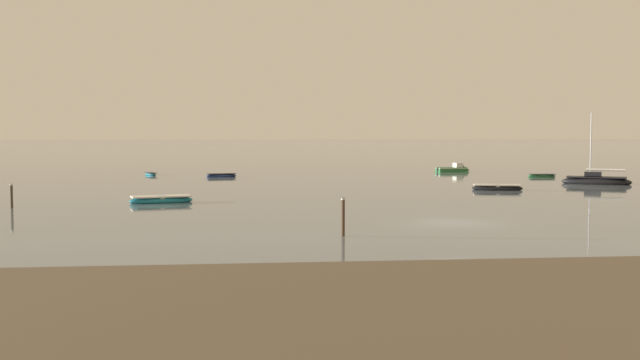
{
  "coord_description": "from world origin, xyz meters",
  "views": [
    {
      "loc": [
        -12.56,
        -43.61,
        5.4
      ],
      "look_at": [
        -4.62,
        29.7,
        0.64
      ],
      "focal_mm": 43.47,
      "sensor_mm": 36.0,
      "label": 1
    }
  ],
  "objects_px": {
    "rowboat_moored_3": "(542,176)",
    "rowboat_moored_5": "(150,174)",
    "rowboat_moored_1": "(497,188)",
    "mooring_post_near": "(12,197)",
    "motorboat_moored_1": "(456,170)",
    "rowboat_moored_0": "(221,176)",
    "rowboat_moored_2": "(161,200)",
    "sailboat_moored_1": "(596,181)",
    "mooring_post_left": "(343,218)"
  },
  "relations": [
    {
      "from": "rowboat_moored_1",
      "to": "motorboat_moored_1",
      "type": "height_order",
      "value": "motorboat_moored_1"
    },
    {
      "from": "rowboat_moored_1",
      "to": "mooring_post_near",
      "type": "height_order",
      "value": "mooring_post_near"
    },
    {
      "from": "sailboat_moored_1",
      "to": "mooring_post_left",
      "type": "xyz_separation_m",
      "value": [
        -30.45,
        -35.01,
        0.6
      ]
    },
    {
      "from": "rowboat_moored_1",
      "to": "rowboat_moored_5",
      "type": "bearing_deg",
      "value": 155.33
    },
    {
      "from": "rowboat_moored_3",
      "to": "rowboat_moored_5",
      "type": "bearing_deg",
      "value": 172.9
    },
    {
      "from": "rowboat_moored_5",
      "to": "mooring_post_left",
      "type": "relative_size",
      "value": 1.42
    },
    {
      "from": "sailboat_moored_1",
      "to": "mooring_post_left",
      "type": "bearing_deg",
      "value": 76.06
    },
    {
      "from": "rowboat_moored_0",
      "to": "motorboat_moored_1",
      "type": "relative_size",
      "value": 0.78
    },
    {
      "from": "rowboat_moored_0",
      "to": "rowboat_moored_1",
      "type": "xyz_separation_m",
      "value": [
        25.15,
        -22.38,
        0.04
      ]
    },
    {
      "from": "rowboat_moored_2",
      "to": "mooring_post_left",
      "type": "xyz_separation_m",
      "value": [
        10.98,
        -19.49,
        0.72
      ]
    },
    {
      "from": "rowboat_moored_3",
      "to": "sailboat_moored_1",
      "type": "relative_size",
      "value": 0.44
    },
    {
      "from": "rowboat_moored_3",
      "to": "mooring_post_near",
      "type": "xyz_separation_m",
      "value": [
        -50.54,
        -30.21,
        0.66
      ]
    },
    {
      "from": "rowboat_moored_0",
      "to": "rowboat_moored_5",
      "type": "distance_m",
      "value": 9.52
    },
    {
      "from": "motorboat_moored_1",
      "to": "mooring_post_left",
      "type": "relative_size",
      "value": 2.17
    },
    {
      "from": "motorboat_moored_1",
      "to": "mooring_post_near",
      "type": "distance_m",
      "value": 61.05
    },
    {
      "from": "rowboat_moored_2",
      "to": "rowboat_moored_5",
      "type": "relative_size",
      "value": 1.6
    },
    {
      "from": "mooring_post_left",
      "to": "rowboat_moored_5",
      "type": "bearing_deg",
      "value": 105.77
    },
    {
      "from": "mooring_post_near",
      "to": "rowboat_moored_0",
      "type": "bearing_deg",
      "value": 68.14
    },
    {
      "from": "rowboat_moored_3",
      "to": "sailboat_moored_1",
      "type": "height_order",
      "value": "sailboat_moored_1"
    },
    {
      "from": "rowboat_moored_2",
      "to": "rowboat_moored_5",
      "type": "bearing_deg",
      "value": 82.44
    },
    {
      "from": "rowboat_moored_1",
      "to": "rowboat_moored_5",
      "type": "distance_m",
      "value": 42.93
    },
    {
      "from": "rowboat_moored_2",
      "to": "rowboat_moored_5",
      "type": "height_order",
      "value": "rowboat_moored_2"
    },
    {
      "from": "sailboat_moored_1",
      "to": "rowboat_moored_5",
      "type": "xyz_separation_m",
      "value": [
        -46.07,
        20.32,
        -0.2
      ]
    },
    {
      "from": "rowboat_moored_1",
      "to": "mooring_post_near",
      "type": "relative_size",
      "value": 2.56
    },
    {
      "from": "mooring_post_left",
      "to": "rowboat_moored_3",
      "type": "bearing_deg",
      "value": 57.71
    },
    {
      "from": "rowboat_moored_2",
      "to": "rowboat_moored_3",
      "type": "distance_m",
      "value": 48.96
    },
    {
      "from": "rowboat_moored_0",
      "to": "sailboat_moored_1",
      "type": "relative_size",
      "value": 0.49
    },
    {
      "from": "rowboat_moored_3",
      "to": "rowboat_moored_5",
      "type": "xyz_separation_m",
      "value": [
        -45.24,
        8.46,
        -0.01
      ]
    },
    {
      "from": "rowboat_moored_0",
      "to": "mooring_post_near",
      "type": "bearing_deg",
      "value": -125.95
    },
    {
      "from": "sailboat_moored_1",
      "to": "rowboat_moored_1",
      "type": "bearing_deg",
      "value": 54.12
    },
    {
      "from": "rowboat_moored_5",
      "to": "rowboat_moored_0",
      "type": "bearing_deg",
      "value": -138.79
    },
    {
      "from": "rowboat_moored_1",
      "to": "sailboat_moored_1",
      "type": "bearing_deg",
      "value": 40.77
    },
    {
      "from": "rowboat_moored_3",
      "to": "motorboat_moored_1",
      "type": "bearing_deg",
      "value": 121.94
    },
    {
      "from": "motorboat_moored_1",
      "to": "mooring_post_left",
      "type": "distance_m",
      "value": 63.36
    },
    {
      "from": "sailboat_moored_1",
      "to": "mooring_post_near",
      "type": "relative_size",
      "value": 4.03
    },
    {
      "from": "motorboat_moored_1",
      "to": "rowboat_moored_3",
      "type": "bearing_deg",
      "value": -70.98
    },
    {
      "from": "rowboat_moored_3",
      "to": "mooring_post_near",
      "type": "relative_size",
      "value": 1.75
    },
    {
      "from": "mooring_post_near",
      "to": "rowboat_moored_3",
      "type": "bearing_deg",
      "value": 30.87
    },
    {
      "from": "rowboat_moored_3",
      "to": "mooring_post_left",
      "type": "height_order",
      "value": "mooring_post_left"
    },
    {
      "from": "rowboat_moored_2",
      "to": "rowboat_moored_0",
      "type": "bearing_deg",
      "value": 68.08
    },
    {
      "from": "rowboat_moored_3",
      "to": "rowboat_moored_5",
      "type": "height_order",
      "value": "rowboat_moored_3"
    },
    {
      "from": "rowboat_moored_2",
      "to": "motorboat_moored_1",
      "type": "xyz_separation_m",
      "value": [
        34.01,
        39.53,
        0.06
      ]
    },
    {
      "from": "sailboat_moored_1",
      "to": "mooring_post_near",
      "type": "bearing_deg",
      "value": 46.73
    },
    {
      "from": "rowboat_moored_1",
      "to": "rowboat_moored_2",
      "type": "distance_m",
      "value": 30.41
    },
    {
      "from": "motorboat_moored_1",
      "to": "rowboat_moored_0",
      "type": "bearing_deg",
      "value": -174.61
    },
    {
      "from": "rowboat_moored_1",
      "to": "rowboat_moored_2",
      "type": "bearing_deg",
      "value": -148.72
    },
    {
      "from": "rowboat_moored_0",
      "to": "rowboat_moored_1",
      "type": "height_order",
      "value": "rowboat_moored_1"
    },
    {
      "from": "motorboat_moored_1",
      "to": "rowboat_moored_1",
      "type": "bearing_deg",
      "value": -108.8
    },
    {
      "from": "motorboat_moored_1",
      "to": "mooring_post_near",
      "type": "height_order",
      "value": "mooring_post_near"
    },
    {
      "from": "motorboat_moored_1",
      "to": "rowboat_moored_2",
      "type": "bearing_deg",
      "value": -140.13
    }
  ]
}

